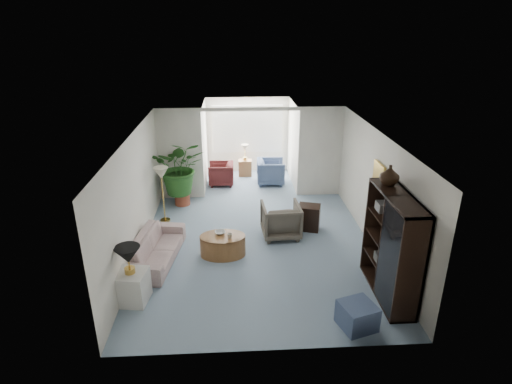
{
  "coord_description": "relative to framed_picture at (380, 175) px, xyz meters",
  "views": [
    {
      "loc": [
        -0.5,
        -7.92,
        4.58
      ],
      "look_at": [
        0.0,
        0.6,
        1.1
      ],
      "focal_mm": 29.53,
      "sensor_mm": 36.0,
      "label": 1
    }
  ],
  "objects": [
    {
      "name": "sunroom_table",
      "position": [
        -2.57,
        4.83,
        -1.45
      ],
      "size": [
        0.42,
        0.33,
        0.51
      ],
      "primitive_type": "cube",
      "rotation": [
        0.0,
        0.0,
        -0.02
      ],
      "color": "brown",
      "rests_on": "ground"
    },
    {
      "name": "back_pier_right",
      "position": [
        -0.56,
        3.1,
        -0.45
      ],
      "size": [
        1.2,
        0.12,
        2.5
      ],
      "primitive_type": "cube",
      "color": "beige",
      "rests_on": "ground"
    },
    {
      "name": "end_table",
      "position": [
        -4.76,
        -1.56,
        -1.41
      ],
      "size": [
        0.59,
        0.59,
        0.58
      ],
      "primitive_type": "cube",
      "rotation": [
        0.0,
        0.0,
        -0.14
      ],
      "color": "silver",
      "rests_on": "ground"
    },
    {
      "name": "table_lamp",
      "position": [
        -4.76,
        -1.56,
        -0.77
      ],
      "size": [
        0.44,
        0.44,
        0.3
      ],
      "primitive_type": "cone",
      "color": "black",
      "rests_on": "end_table"
    },
    {
      "name": "framed_picture",
      "position": [
        0.0,
        0.0,
        0.0
      ],
      "size": [
        0.04,
        0.5,
        0.4
      ],
      "primitive_type": "cube",
      "color": "beige"
    },
    {
      "name": "wingback_chair",
      "position": [
        -1.9,
        0.71,
        -1.31
      ],
      "size": [
        0.89,
        0.91,
        0.79
      ],
      "primitive_type": "imported",
      "rotation": [
        0.0,
        0.0,
        3.2
      ],
      "color": "#605A4C",
      "rests_on": "ground"
    },
    {
      "name": "floor_lamp",
      "position": [
        -4.65,
        1.64,
        -0.45
      ],
      "size": [
        0.36,
        0.36,
        0.28
      ],
      "primitive_type": "cone",
      "color": "beige",
      "rests_on": "ground"
    },
    {
      "name": "back_pier_left",
      "position": [
        -4.36,
        3.1,
        -0.45
      ],
      "size": [
        1.2,
        0.12,
        2.5
      ],
      "primitive_type": "cube",
      "color": "beige",
      "rests_on": "ground"
    },
    {
      "name": "plant_pot",
      "position": [
        -4.32,
        2.64,
        -1.54
      ],
      "size": [
        0.4,
        0.4,
        0.32
      ],
      "primitive_type": "cylinder",
      "color": "brown",
      "rests_on": "ground"
    },
    {
      "name": "sunroom_chair_maroon",
      "position": [
        -3.32,
        4.08,
        -1.36
      ],
      "size": [
        0.76,
        0.73,
        0.67
      ],
      "primitive_type": "imported",
      "rotation": [
        0.0,
        0.0,
        -1.59
      ],
      "color": "#521E1C",
      "rests_on": "ground"
    },
    {
      "name": "entertainment_cabinet",
      "position": [
        -0.23,
        -1.58,
        -0.74
      ],
      "size": [
        0.46,
        1.72,
        1.91
      ],
      "primitive_type": "cube",
      "color": "black",
      "rests_on": "ground"
    },
    {
      "name": "back_header",
      "position": [
        -2.46,
        3.1,
        0.75
      ],
      "size": [
        2.6,
        0.12,
        0.1
      ],
      "primitive_type": "cube",
      "color": "beige",
      "rests_on": "back_pier_left"
    },
    {
      "name": "coffee_table",
      "position": [
        -3.2,
        -0.07,
        -1.47
      ],
      "size": [
        1.11,
        1.11,
        0.45
      ],
      "primitive_type": "cylinder",
      "rotation": [
        0.0,
        0.0,
        0.18
      ],
      "color": "brown",
      "rests_on": "ground"
    },
    {
      "name": "sunroom_chair_blue",
      "position": [
        -1.82,
        4.08,
        -1.33
      ],
      "size": [
        0.83,
        0.81,
        0.74
      ],
      "primitive_type": "imported",
      "rotation": [
        0.0,
        0.0,
        1.55
      ],
      "color": "slate",
      "rests_on": "ground"
    },
    {
      "name": "window_pane",
      "position": [
        -2.46,
        5.28,
        -0.3
      ],
      "size": [
        2.2,
        0.02,
        1.5
      ],
      "primitive_type": "cube",
      "color": "white"
    },
    {
      "name": "window_blinds",
      "position": [
        -2.46,
        5.25,
        -0.3
      ],
      "size": [
        2.2,
        0.02,
        1.5
      ],
      "primitive_type": "cube",
      "color": "white"
    },
    {
      "name": "sofa",
      "position": [
        -4.56,
        -0.21,
        -1.42
      ],
      "size": [
        1.02,
        2.03,
        0.57
      ],
      "primitive_type": "imported",
      "rotation": [
        0.0,
        0.0,
        1.43
      ],
      "color": "beige",
      "rests_on": "ground"
    },
    {
      "name": "coffee_cup",
      "position": [
        -3.05,
        -0.17,
        -1.2
      ],
      "size": [
        0.12,
        0.12,
        0.1
      ],
      "primitive_type": "imported",
      "rotation": [
        0.0,
        0.0,
        0.18
      ],
      "color": "beige",
      "rests_on": "coffee_table"
    },
    {
      "name": "house_plant",
      "position": [
        -4.32,
        2.64,
        -0.64
      ],
      "size": [
        1.33,
        1.15,
        1.47
      ],
      "primitive_type": "imported",
      "color": "#265A1F",
      "rests_on": "plant_pot"
    },
    {
      "name": "shelf_clutter",
      "position": [
        -0.28,
        -1.7,
        -0.61
      ],
      "size": [
        0.3,
        1.15,
        1.06
      ],
      "color": "#464341",
      "rests_on": "entertainment_cabinet"
    },
    {
      "name": "coffee_bowl",
      "position": [
        -3.25,
        0.03,
        -1.22
      ],
      "size": [
        0.26,
        0.26,
        0.05
      ],
      "primitive_type": "imported",
      "rotation": [
        0.0,
        0.0,
        0.18
      ],
      "color": "beige",
      "rests_on": "coffee_table"
    },
    {
      "name": "sunroom_floor",
      "position": [
        -2.46,
        4.2,
        -1.7
      ],
      "size": [
        2.6,
        2.6,
        0.0
      ],
      "primitive_type": "plane",
      "color": "#869BB1",
      "rests_on": "ground"
    },
    {
      "name": "side_table_dark",
      "position": [
        -1.2,
        1.01,
        -1.4
      ],
      "size": [
        0.59,
        0.53,
        0.6
      ],
      "primitive_type": "cube",
      "rotation": [
        0.0,
        0.0,
        -0.29
      ],
      "color": "black",
      "rests_on": "ground"
    },
    {
      "name": "cabinet_urn",
      "position": [
        -0.23,
        -1.08,
        0.39
      ],
      "size": [
        0.34,
        0.34,
        0.36
      ],
      "primitive_type": "imported",
      "color": "black",
      "rests_on": "entertainment_cabinet"
    },
    {
      "name": "floor",
      "position": [
        -2.46,
        0.1,
        -1.7
      ],
      "size": [
        6.0,
        6.0,
        0.0
      ],
      "primitive_type": "plane",
      "color": "#869BB1",
      "rests_on": "ground"
    },
    {
      "name": "ottoman",
      "position": [
        -1.02,
        -2.45,
        -1.49
      ],
      "size": [
        0.66,
        0.66,
        0.42
      ],
      "primitive_type": "cube",
      "rotation": [
        0.0,
        0.0,
        0.31
      ],
      "color": "slate",
      "rests_on": "ground"
    }
  ]
}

